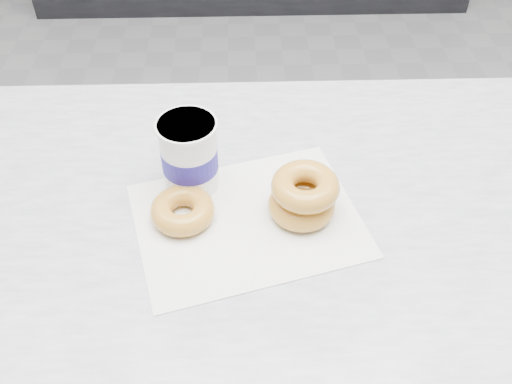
# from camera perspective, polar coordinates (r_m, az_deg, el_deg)

# --- Properties ---
(ground) EXTENTS (5.00, 5.00, 0.00)m
(ground) POSITION_cam_1_polar(r_m,az_deg,el_deg) (1.96, 1.08, -7.49)
(ground) COLOR gray
(ground) RESTS_ON ground
(counter) EXTENTS (3.06, 0.76, 0.90)m
(counter) POSITION_cam_1_polar(r_m,az_deg,el_deg) (1.26, 2.59, -16.71)
(counter) COLOR #333335
(counter) RESTS_ON ground
(wax_paper) EXTENTS (0.40, 0.34, 0.00)m
(wax_paper) POSITION_cam_1_polar(r_m,az_deg,el_deg) (0.89, -0.83, -2.82)
(wax_paper) COLOR silver
(wax_paper) RESTS_ON counter
(donut_single) EXTENTS (0.13, 0.13, 0.03)m
(donut_single) POSITION_cam_1_polar(r_m,az_deg,el_deg) (0.88, -7.35, -1.83)
(donut_single) COLOR gold
(donut_single) RESTS_ON wax_paper
(donut_stack) EXTENTS (0.13, 0.13, 0.07)m
(donut_stack) POSITION_cam_1_polar(r_m,az_deg,el_deg) (0.87, 4.75, -0.36)
(donut_stack) COLOR gold
(donut_stack) RESTS_ON wax_paper
(coffee_cup) EXTENTS (0.10, 0.10, 0.13)m
(coffee_cup) POSITION_cam_1_polar(r_m,az_deg,el_deg) (0.91, -6.68, 3.72)
(coffee_cup) COLOR white
(coffee_cup) RESTS_ON counter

